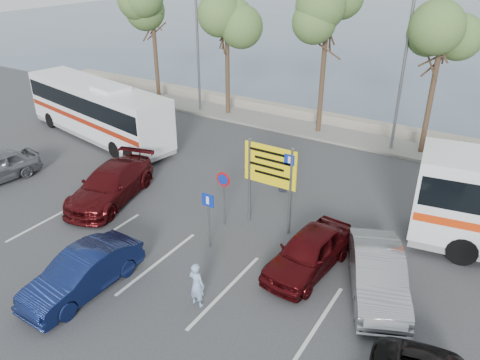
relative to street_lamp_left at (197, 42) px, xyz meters
The scene contains 21 objects.
ground 17.43m from the street_lamp_left, 53.51° to the right, with size 120.00×120.00×0.00m, color #373739.
kerb_strip 10.99m from the street_lamp_left, ahead, with size 44.00×2.40×0.15m, color gray.
seawall 11.16m from the street_lamp_left, 13.93° to the left, with size 48.00×0.80×0.60m, color gray.
sea 47.77m from the street_lamp_left, 77.86° to the left, with size 140.00×140.00×0.00m, color #45546E.
tree_far_left 4.38m from the street_lamp_left, behind, with size 3.20×3.20×7.60m.
tree_left 2.49m from the street_lamp_left, 13.51° to the left, with size 3.20×3.20×7.20m.
tree_mid 8.76m from the street_lamp_left, ahead, with size 3.20×3.20×8.00m.
tree_right 14.59m from the street_lamp_left, ahead, with size 3.20×3.20×7.40m.
street_lamp_left is the anchor object (origin of this frame).
street_lamp_right 13.00m from the street_lamp_left, ahead, with size 0.45×1.15×8.01m.
direction_sign 15.24m from the street_lamp_left, 43.17° to the right, with size 2.20×0.12×3.60m.
sign_no_stop 14.88m from the street_lamp_left, 49.83° to the right, with size 0.60×0.08×2.35m.
sign_parking 16.37m from the street_lamp_left, 52.40° to the right, with size 0.50×0.07×2.25m.
lane_markings 17.62m from the street_lamp_left, 58.61° to the right, with size 12.02×4.20×0.01m, color silver, non-canonical shape.
coach_bus_left 7.90m from the street_lamp_left, 105.90° to the right, with size 11.21×4.31×3.42m.
car_blue 19.02m from the street_lamp_left, 65.37° to the right, with size 1.48×4.23×1.39m, color #0E1843.
car_maroon 13.24m from the street_lamp_left, 71.59° to the right, with size 2.10×5.18×1.50m, color #460B0E.
car_red 18.49m from the street_lamp_left, 41.68° to the right, with size 1.69×4.20×1.43m, color #43090C.
car_silver_b 20.30m from the street_lamp_left, 37.09° to the right, with size 1.57×4.50×1.48m, color gray.
pedestrian_near 19.58m from the street_lamp_left, 53.93° to the right, with size 0.57×0.37×1.55m, color #889FC6.
pedestrian_far 12.75m from the street_lamp_left, 35.07° to the right, with size 0.93×0.73×1.92m, color #363B51.
Camera 1 is at (8.48, -11.02, 10.16)m, focal length 35.00 mm.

